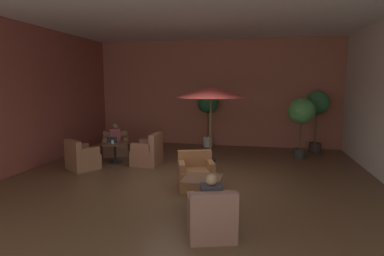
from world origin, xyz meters
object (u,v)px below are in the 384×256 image
cafe_table_front_left (115,148)px  patron_blue_shirt (211,195)px  armchair_front_left_south (148,153)px  armchair_front_left_north (116,146)px  patron_by_window (115,135)px  potted_tree_left_corner (301,114)px  potted_tree_mid_left (317,107)px  open_laptop (112,141)px  iced_drink_cup (113,142)px  cafe_table_front_right (203,183)px  armchair_front_right_north (211,218)px  armchair_front_left_east (82,158)px  patio_umbrella_tall_red (211,93)px  armchair_front_right_east (196,175)px  potted_tree_mid_right (208,107)px

cafe_table_front_left → patron_blue_shirt: bearing=-48.8°
cafe_table_front_left → armchair_front_left_south: size_ratio=0.76×
armchair_front_left_north → patron_by_window: size_ratio=1.53×
potted_tree_left_corner → potted_tree_mid_left: (0.63, 0.98, 0.17)m
open_laptop → iced_drink_cup: bearing=-60.8°
cafe_table_front_right → armchair_front_right_north: armchair_front_right_north is taller
patron_blue_shirt → iced_drink_cup: 5.24m
armchair_front_left_south → patron_blue_shirt: bearing=-58.4°
armchair_front_left_south → iced_drink_cup: bearing=-173.9°
armchair_front_left_east → open_laptop: 1.07m
patron_blue_shirt → armchair_front_left_south: bearing=121.6°
iced_drink_cup → cafe_table_front_right: bearing=-41.2°
potted_tree_left_corner → armchair_front_left_south: bearing=-158.3°
patio_umbrella_tall_red → potted_tree_left_corner: (2.76, 1.08, -0.69)m
patron_by_window → cafe_table_front_left: bearing=-65.5°
armchair_front_left_south → patio_umbrella_tall_red: size_ratio=0.41×
patio_umbrella_tall_red → potted_tree_left_corner: size_ratio=1.17×
cafe_table_front_right → patron_by_window: 5.32m
armchair_front_left_south → potted_tree_mid_left: 5.96m
armchair_front_left_south → open_laptop: 1.19m
armchair_front_left_north → potted_tree_mid_left: bearing=14.9°
open_laptop → armchair_front_left_east: bearing=-120.1°
armchair_front_left_south → armchair_front_right_east: armchair_front_left_south is taller
armchair_front_left_south → armchair_front_right_east: bearing=-45.4°
potted_tree_mid_right → patio_umbrella_tall_red: bearing=-79.3°
armchair_front_left_north → patio_umbrella_tall_red: patio_umbrella_tall_red is taller
armchair_front_left_north → armchair_front_right_north: 6.42m
armchair_front_right_north → potted_tree_mid_right: size_ratio=0.44×
armchair_front_left_east → patron_by_window: (0.17, 1.82, 0.38)m
armchair_front_left_north → cafe_table_front_right: armchair_front_left_north is taller
armchair_front_left_north → iced_drink_cup: armchair_front_left_north is taller
cafe_table_front_left → patron_by_window: bearing=114.5°
armchair_front_left_north → armchair_front_right_north: size_ratio=1.13×
armchair_front_left_north → cafe_table_front_left: bearing=-65.5°
armchair_front_left_south → patio_umbrella_tall_red: patio_umbrella_tall_red is taller
armchair_front_left_south → armchair_front_right_north: size_ratio=1.04×
potted_tree_left_corner → open_laptop: potted_tree_left_corner is taller
armchair_front_right_north → patron_blue_shirt: (-0.01, 0.04, 0.36)m
armchair_front_left_east → potted_tree_mid_left: bearing=28.1°
armchair_front_left_south → potted_tree_mid_right: size_ratio=0.46×
armchair_front_left_south → cafe_table_front_right: size_ratio=1.29×
potted_tree_mid_right → iced_drink_cup: 4.03m
potted_tree_mid_right → armchair_front_right_north: bearing=-80.7°
cafe_table_front_left → armchair_front_left_south: 1.07m
potted_tree_mid_right → iced_drink_cup: potted_tree_mid_right is taller
armchair_front_right_east → iced_drink_cup: 3.34m
armchair_front_left_north → armchair_front_left_east: armchair_front_left_east is taller
patio_umbrella_tall_red → cafe_table_front_left: bearing=-166.5°
open_laptop → potted_tree_mid_left: bearing=23.6°
armchair_front_left_east → cafe_table_front_right: 4.33m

